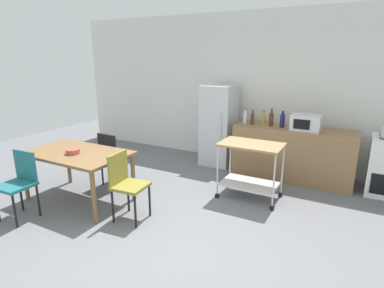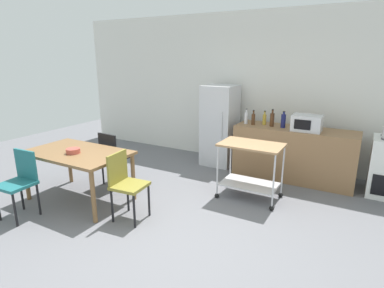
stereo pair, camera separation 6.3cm
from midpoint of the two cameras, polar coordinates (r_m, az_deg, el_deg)
name	(u,v)px [view 1 (the left image)]	position (r m, az deg, el deg)	size (l,w,h in m)	color
ground_plane	(168,235)	(3.93, -4.91, -16.23)	(12.00, 12.00, 0.00)	slate
back_wall	(256,90)	(6.28, 11.30, 9.71)	(8.40, 0.12, 2.90)	silver
kitchen_counter	(292,153)	(5.68, 17.56, -1.64)	(2.00, 0.64, 0.90)	olive
dining_table	(77,157)	(4.81, -20.58, -2.28)	(1.50, 0.90, 0.75)	brown
chair_teal	(19,180)	(4.68, -29.34, -5.82)	(0.42, 0.42, 0.89)	#1E666B
chair_olive	(126,182)	(4.14, -12.37, -6.75)	(0.43, 0.43, 0.89)	olive
chair_black	(113,155)	(5.28, -14.56, -1.96)	(0.42, 0.42, 0.89)	black
refrigerator	(219,125)	(6.11, 4.61, 3.40)	(0.60, 0.63, 1.55)	silver
kitchen_cart	(251,162)	(4.70, 10.27, -3.17)	(0.91, 0.57, 0.85)	#A37A51
bottle_olive_oil	(245,118)	(5.72, 9.37, 4.79)	(0.07, 0.07, 0.27)	silver
bottle_soda	(252,119)	(5.65, 10.65, 4.56)	(0.06, 0.06, 0.26)	#4C2D19
bottle_soy_sauce	(263,119)	(5.71, 12.60, 4.49)	(0.06, 0.06, 0.25)	gold
bottle_sesame_oil	(271,119)	(5.59, 13.94, 4.43)	(0.07, 0.07, 0.30)	#4C2D19
bottle_vinegar	(282,120)	(5.55, 15.86, 4.18)	(0.08, 0.08, 0.28)	navy
microwave	(306,123)	(5.42, 19.78, 3.68)	(0.46, 0.35, 0.26)	silver
fruit_bowl	(73,151)	(4.72, -21.29, -1.26)	(0.19, 0.19, 0.07)	#B24C3F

